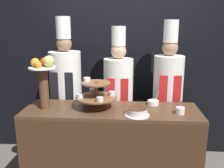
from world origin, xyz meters
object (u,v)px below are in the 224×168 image
tiered_stand (96,94)px  cake_round (137,112)px  serving_bowl_far (153,103)px  fruit_pedestal (44,76)px  chef_left (66,87)px  cup_white (180,111)px  chef_center_right (168,90)px  chef_center_left (118,92)px

tiered_stand → cake_round: size_ratio=1.77×
tiered_stand → serving_bowl_far: size_ratio=2.89×
fruit_pedestal → chef_left: 0.64m
cup_white → chef_left: bearing=154.4°
chef_center_right → chef_center_left: bearing=-180.0°
chef_left → chef_center_right: bearing=0.0°
fruit_pedestal → chef_center_left: size_ratio=0.32×
tiered_stand → chef_center_left: size_ratio=0.25×
tiered_stand → chef_center_left: bearing=67.9°
serving_bowl_far → chef_center_left: (-0.41, 0.37, 0.01)m
chef_center_left → chef_center_right: size_ratio=0.96×
tiered_stand → serving_bowl_far: bearing=14.5°
cup_white → chef_left: (-1.33, 0.64, 0.05)m
fruit_pedestal → cake_round: (0.97, -0.14, -0.32)m
cake_round → chef_center_right: size_ratio=0.13×
cup_white → serving_bowl_far: (-0.25, 0.27, -0.01)m
tiered_stand → fruit_pedestal: (-0.54, -0.05, 0.20)m
cake_round → chef_center_left: (-0.22, 0.71, 0.00)m
cake_round → chef_center_left: size_ratio=0.14×
cup_white → chef_left: size_ratio=0.05×
fruit_pedestal → serving_bowl_far: (1.16, 0.21, -0.33)m
chef_left → serving_bowl_far: bearing=-18.7°
cake_round → cup_white: size_ratio=2.87×
tiered_stand → fruit_pedestal: bearing=-175.0°
cake_round → cup_white: bearing=9.9°
tiered_stand → cake_round: 0.49m
cup_white → cake_round: bearing=-170.1°
fruit_pedestal → cup_white: bearing=-2.6°
tiered_stand → cake_round: tiered_stand is taller
cake_round → chef_center_right: 0.82m
fruit_pedestal → chef_center_right: (1.37, 0.57, -0.28)m
cake_round → chef_left: (-0.90, 0.71, 0.05)m
cup_white → chef_left: chef_left is taller
cup_white → chef_center_right: bearing=93.2°
fruit_pedestal → chef_center_left: (0.75, 0.57, -0.32)m
fruit_pedestal → cake_round: size_ratio=2.29×
tiered_stand → cup_white: size_ratio=5.08×
chef_left → chef_center_right: size_ratio=1.02×
tiered_stand → cup_white: (0.87, -0.11, -0.12)m
tiered_stand → chef_center_right: chef_center_right is taller
chef_left → chef_center_left: (0.68, 0.00, -0.05)m
chef_center_left → serving_bowl_far: bearing=-41.9°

